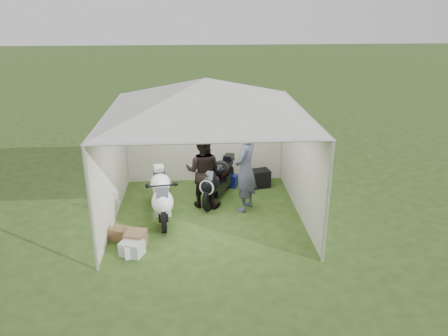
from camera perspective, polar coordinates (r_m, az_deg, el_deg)
The scene contains 12 objects.
ground at distance 9.69m, azimuth -2.10°, elevation -6.08°, with size 80.00×80.00×0.00m, color #2C4616.
canopy_tent at distance 8.86m, azimuth -2.33°, elevation 9.02°, with size 5.66×5.66×3.00m.
motorcycle_white at distance 9.38m, azimuth -8.17°, elevation -3.55°, with size 0.58×1.98×0.98m.
motorcycle_black at distance 10.17m, azimuth -0.90°, elevation -1.47°, with size 0.97×1.80×0.94m.
paddock_stand at distance 11.07m, azimuth 0.65°, elevation -1.62°, with size 0.41×0.26×0.31m, color #1D2AB9.
person_dark_jacket at distance 9.79m, azimuth -2.76°, elevation -0.42°, with size 0.82×0.64×1.68m, color black.
person_blue_jacket at distance 9.55m, azimuth 2.86°, elevation -0.18°, with size 0.70×0.46×1.93m, color slate.
equipment_box at distance 11.06m, azimuth 4.75°, elevation -1.34°, with size 0.44×0.36×0.44m, color black.
crate_0 at distance 8.37m, azimuth -11.93°, elevation -10.22°, with size 0.40×0.31×0.27m, color silver.
crate_1 at distance 8.58m, azimuth -11.46°, elevation -9.14°, with size 0.37×0.37×0.33m, color brown.
crate_2 at distance 8.37m, azimuth -11.94°, elevation -10.40°, with size 0.31×0.26×0.23m, color silver.
crate_3 at distance 8.91m, azimuth -13.35°, elevation -8.38°, with size 0.38×0.27×0.25m, color brown.
Camera 1 is at (-0.23, -8.63, 4.41)m, focal length 35.00 mm.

